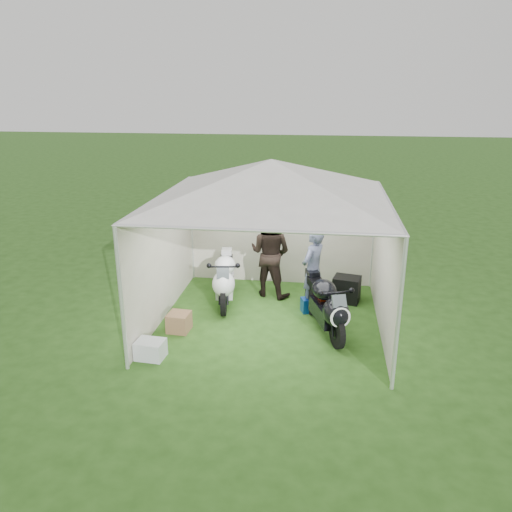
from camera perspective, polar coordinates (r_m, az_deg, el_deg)
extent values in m
plane|color=#224814|center=(9.44, 1.59, -7.34)|extent=(80.00, 80.00, 0.00)
cylinder|color=silver|center=(7.67, -15.14, -4.92)|extent=(0.06, 0.06, 2.30)
cylinder|color=silver|center=(7.18, 16.00, -6.66)|extent=(0.06, 0.06, 2.30)
cylinder|color=silver|center=(11.24, -7.40, 3.07)|extent=(0.06, 0.06, 2.30)
cylinder|color=silver|center=(10.91, 13.34, 2.24)|extent=(0.06, 0.06, 2.30)
cube|color=beige|center=(10.90, 2.82, 2.71)|extent=(4.00, 0.02, 2.30)
cube|color=beige|center=(9.41, -10.53, -0.17)|extent=(0.02, 4.00, 2.30)
cube|color=beige|center=(9.02, 14.39, -1.29)|extent=(0.02, 4.00, 2.30)
pyramid|color=white|center=(8.62, 1.75, 8.72)|extent=(5.66, 5.66, 0.70)
cube|color=#99A5B7|center=(10.97, -5.80, 6.51)|extent=(0.22, 0.02, 0.28)
cube|color=#99A5B7|center=(10.90, -4.00, 6.48)|extent=(0.22, 0.02, 0.28)
cube|color=#99A5B7|center=(10.83, -2.17, 6.44)|extent=(0.22, 0.01, 0.28)
cube|color=#99A5B7|center=(10.78, -0.33, 6.39)|extent=(0.22, 0.01, 0.28)
cube|color=#99A5B7|center=(11.04, -5.75, 4.99)|extent=(0.22, 0.02, 0.28)
cube|color=#99A5B7|center=(10.96, -3.96, 4.94)|extent=(0.22, 0.01, 0.28)
cube|color=#99A5B7|center=(10.90, -2.15, 4.89)|extent=(0.22, 0.02, 0.28)
cube|color=#99A5B7|center=(10.84, -0.32, 4.84)|extent=(0.22, 0.01, 0.28)
cylinder|color=#D8590C|center=(10.66, 3.95, 6.76)|extent=(3.20, 0.02, 0.02)
cylinder|color=black|center=(9.55, -3.72, -5.13)|extent=(0.18, 0.59, 0.58)
cylinder|color=black|center=(10.81, -3.32, -2.24)|extent=(0.23, 0.60, 0.58)
cube|color=silver|center=(10.10, -3.53, -3.29)|extent=(0.46, 0.96, 0.29)
ellipsoid|color=silver|center=(9.52, -3.73, -3.18)|extent=(0.52, 0.64, 0.49)
ellipsoid|color=silver|center=(10.05, -3.55, -1.03)|extent=(0.51, 0.65, 0.34)
cube|color=black|center=(10.44, -3.43, -0.62)|extent=(0.33, 0.61, 0.14)
cube|color=silver|center=(10.72, -3.35, 0.34)|extent=(0.25, 0.32, 0.17)
cube|color=black|center=(10.40, -3.44, -1.65)|extent=(0.17, 0.54, 0.10)
cube|color=#3F474C|center=(9.32, -3.80, -2.01)|extent=(0.25, 0.17, 0.20)
cylinder|color=black|center=(8.49, 9.24, -8.53)|extent=(0.28, 0.58, 0.58)
cylinder|color=black|center=(9.64, 6.50, -4.98)|extent=(0.33, 0.60, 0.58)
cube|color=black|center=(8.99, 7.90, -6.32)|extent=(0.61, 0.97, 0.29)
ellipsoid|color=black|center=(8.44, 9.13, -6.37)|extent=(0.60, 0.69, 0.48)
ellipsoid|color=black|center=(8.92, 7.81, -3.82)|extent=(0.60, 0.70, 0.34)
cube|color=black|center=(9.28, 7.04, -3.26)|extent=(0.43, 0.63, 0.14)
cube|color=black|center=(9.53, 6.47, -2.13)|extent=(0.30, 0.34, 0.17)
cube|color=maroon|center=(9.25, 7.18, -4.42)|extent=(0.26, 0.53, 0.10)
cube|color=#3F474C|center=(8.24, 9.49, -5.11)|extent=(0.26, 0.21, 0.20)
cylinder|color=white|center=(8.26, 9.63, -6.97)|extent=(0.34, 0.13, 0.35)
cube|color=blue|center=(9.79, 6.30, -5.57)|extent=(0.43, 0.34, 0.28)
imported|color=black|center=(10.25, 1.65, 0.35)|extent=(1.08, 0.96, 1.84)
imported|color=slate|center=(9.63, 6.52, -1.58)|extent=(0.65, 0.72, 1.65)
cube|color=black|center=(10.31, 10.31, -3.75)|extent=(0.60, 0.52, 0.52)
cube|color=silver|center=(8.32, -11.97, -10.40)|extent=(0.48, 0.38, 0.30)
cube|color=brown|center=(9.09, -8.79, -7.46)|extent=(0.40, 0.40, 0.34)
cube|color=silver|center=(9.13, -8.57, -7.75)|extent=(0.32, 0.28, 0.21)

